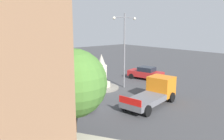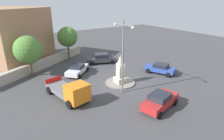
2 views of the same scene
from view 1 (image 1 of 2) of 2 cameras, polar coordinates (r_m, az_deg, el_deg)
ground_plane at (r=23.53m, az=-2.64°, el=-4.66°), size 80.00×80.00×0.00m
traffic_island at (r=23.52m, az=-2.65°, el=-4.50°), size 3.58×3.58×0.13m
monument at (r=23.15m, az=-2.68°, el=-0.88°), size 1.29×1.29×3.46m
streetlamp at (r=23.08m, az=3.19°, el=6.74°), size 3.09×0.28×7.68m
car_red_waiting at (r=27.55m, az=8.57°, el=-0.74°), size 2.70×4.50×1.54m
car_white_passing at (r=17.93m, az=-10.77°, el=-7.60°), size 4.02×4.17×1.39m
car_blue_near_island at (r=28.80m, az=-9.85°, el=-0.37°), size 4.28×3.17×1.38m
car_dark_grey_parked_right at (r=21.60m, az=-22.91°, el=-4.88°), size 3.37×4.82×1.52m
truck_orange_approaching at (r=19.16m, az=10.76°, el=-5.52°), size 5.86×3.10×2.10m
stone_boundary_wall at (r=13.41m, az=-23.48°, el=-15.29°), size 9.89×16.00×1.33m
tree_near_wall at (r=11.44m, az=-10.00°, el=-3.35°), size 3.51×3.51×5.37m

